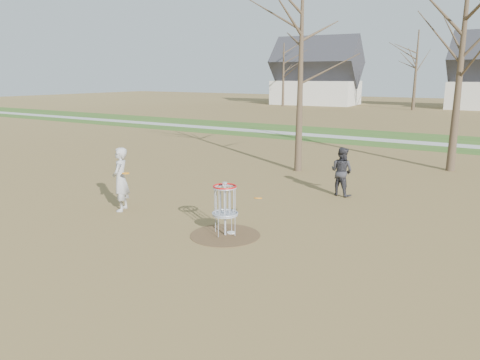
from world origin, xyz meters
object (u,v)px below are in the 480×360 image
object	(u,v)px
player_throwing	(342,171)
disc_golf_basket	(225,201)
disc_grounded	(231,233)
player_standing	(121,179)

from	to	relation	value
player_throwing	disc_golf_basket	size ratio (longest dim) A/B	1.22
player_throwing	disc_grounded	distance (m)	5.41
player_throwing	disc_grounded	world-z (taller)	player_throwing
player_throwing	disc_golf_basket	world-z (taller)	player_throwing
disc_grounded	player_standing	bearing A→B (deg)	-179.99
player_standing	player_throwing	distance (m)	7.21
disc_grounded	disc_golf_basket	distance (m)	0.92
player_standing	disc_golf_basket	world-z (taller)	player_standing
player_standing	disc_grounded	world-z (taller)	player_standing
disc_grounded	disc_golf_basket	xyz separation A→B (m)	(-0.05, -0.20, 0.89)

